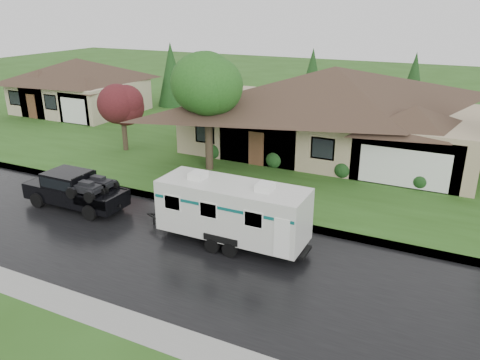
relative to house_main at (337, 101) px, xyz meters
name	(u,v)px	position (x,y,z in m)	size (l,w,h in m)	color
ground	(199,230)	(-2.29, -13.84, -3.59)	(140.00, 140.00, 0.00)	#295019
road	(174,250)	(-2.29, -15.84, -3.59)	(140.00, 8.00, 0.01)	black
curb	(222,210)	(-2.29, -11.59, -3.52)	(140.00, 0.50, 0.15)	gray
lawn	(306,144)	(-2.29, 1.16, -3.52)	(140.00, 26.00, 0.15)	#295019
house_main	(337,101)	(0.00, 0.00, 0.00)	(19.44, 10.80, 6.90)	tan
house_far	(79,81)	(-24.07, 2.02, -0.62)	(10.80, 8.64, 5.80)	tan
tree_left_green	(208,86)	(-5.77, -6.70, 1.50)	(4.30, 4.30, 7.12)	#382B1E
tree_red	(122,106)	(-12.84, -5.78, -0.40)	(2.65, 2.65, 4.39)	#382B1E
shrub_row	(308,163)	(-0.29, -4.54, -2.94)	(13.60, 1.00, 1.00)	#143814
pickup_truck	(74,189)	(-9.19, -14.24, -2.64)	(5.33, 2.03, 1.78)	black
travel_trailer	(233,210)	(-0.39, -14.24, -2.03)	(6.58, 2.31, 2.95)	silver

